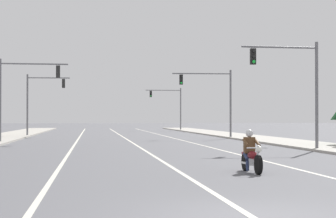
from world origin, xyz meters
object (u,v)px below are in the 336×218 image
(traffic_signal_mid_left, at_px, (40,96))
(traffic_signal_far_right, at_px, (170,102))
(traffic_signal_near_right, at_px, (295,79))
(traffic_signal_mid_right, at_px, (214,93))
(motorcycle_with_rider, at_px, (251,155))
(traffic_signal_near_left, at_px, (20,87))

(traffic_signal_mid_left, xyz_separation_m, traffic_signal_far_right, (16.48, 26.29, 0.06))
(traffic_signal_near_right, height_order, traffic_signal_mid_right, same)
(traffic_signal_mid_right, xyz_separation_m, traffic_signal_far_right, (0.38, 34.10, -0.01))
(motorcycle_with_rider, relative_size, traffic_signal_far_right, 0.35)
(traffic_signal_near_left, height_order, traffic_signal_mid_right, same)
(traffic_signal_mid_right, bearing_deg, traffic_signal_near_left, -152.52)
(traffic_signal_near_left, bearing_deg, traffic_signal_mid_left, 89.77)
(motorcycle_with_rider, xyz_separation_m, traffic_signal_near_left, (-10.66, 26.01, 3.52))
(traffic_signal_near_left, bearing_deg, traffic_signal_near_right, -37.12)
(motorcycle_with_rider, distance_m, traffic_signal_mid_left, 43.67)
(traffic_signal_near_right, relative_size, traffic_signal_far_right, 1.00)
(motorcycle_with_rider, bearing_deg, traffic_signal_mid_left, 104.09)
(traffic_signal_near_right, relative_size, traffic_signal_near_left, 1.00)
(traffic_signal_near_right, relative_size, traffic_signal_mid_right, 1.00)
(motorcycle_with_rider, relative_size, traffic_signal_mid_right, 0.35)
(motorcycle_with_rider, bearing_deg, traffic_signal_near_right, 65.56)
(traffic_signal_mid_left, bearing_deg, traffic_signal_near_left, -90.23)
(traffic_signal_mid_left, relative_size, traffic_signal_far_right, 1.00)
(traffic_signal_far_right, bearing_deg, traffic_signal_near_left, -111.27)
(traffic_signal_far_right, bearing_deg, motorcycle_with_rider, -94.91)
(traffic_signal_near_left, distance_m, traffic_signal_far_right, 45.61)
(motorcycle_with_rider, xyz_separation_m, traffic_signal_near_right, (6.07, 13.35, 3.49))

